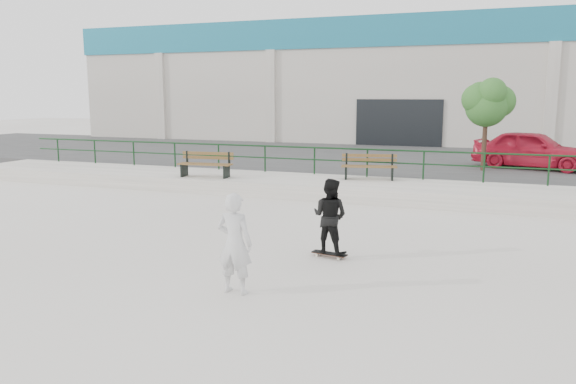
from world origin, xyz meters
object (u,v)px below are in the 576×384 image
at_px(standing_skater, 330,216).
at_px(seated_skater, 235,243).
at_px(skateboard, 329,254).
at_px(bench_left, 206,164).
at_px(tree, 487,101).
at_px(red_car, 532,149).
at_px(bench_right, 369,167).

distance_m(standing_skater, seated_skater, 2.85).
height_order(skateboard, standing_skater, standing_skater).
bearing_deg(seated_skater, skateboard, -108.00).
relative_size(bench_left, tree, 0.56).
relative_size(bench_left, red_car, 0.45).
relative_size(bench_left, standing_skater, 1.25).
xyz_separation_m(tree, standing_skater, (-2.86, -12.07, -2.29)).
bearing_deg(standing_skater, red_car, -97.98).
height_order(tree, red_car, tree).
height_order(tree, skateboard, tree).
xyz_separation_m(bench_right, standing_skater, (0.90, -8.20, -0.04)).
bearing_deg(red_car, bench_left, 136.04).
bearing_deg(tree, bench_right, -134.18).
xyz_separation_m(standing_skater, seated_skater, (-0.95, -2.68, -0.01)).
height_order(bench_right, standing_skater, standing_skater).
xyz_separation_m(bench_left, bench_right, (5.68, 1.47, -0.01)).
height_order(tree, standing_skater, tree).
xyz_separation_m(tree, seated_skater, (-3.81, -14.75, -2.30)).
bearing_deg(seated_skater, red_car, -107.75).
distance_m(bench_left, red_car, 13.07).
distance_m(bench_right, standing_skater, 8.25).
relative_size(bench_right, skateboard, 2.49).
relative_size(tree, standing_skater, 2.23).
xyz_separation_m(bench_right, red_car, (5.56, 5.20, 0.33)).
bearing_deg(red_car, standing_skater, 176.19).
bearing_deg(seated_skater, bench_left, -57.61).
height_order(bench_right, seated_skater, seated_skater).
bearing_deg(bench_left, bench_right, 8.78).
bearing_deg(standing_skater, tree, -92.13).
distance_m(bench_right, seated_skater, 10.88).
relative_size(bench_right, red_car, 0.44).
relative_size(red_car, skateboard, 5.63).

